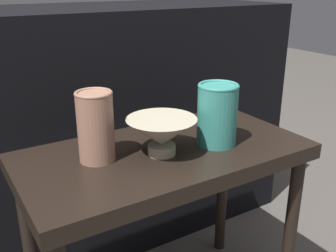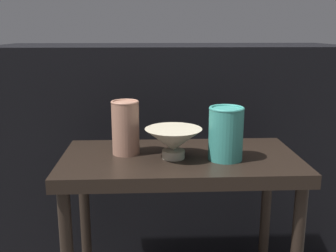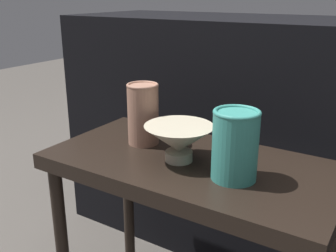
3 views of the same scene
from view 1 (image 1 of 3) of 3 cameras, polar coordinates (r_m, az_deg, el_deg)
table at (r=1.02m, az=-0.45°, el=-6.95°), size 0.72×0.38×0.53m
couch_backdrop at (r=1.47m, az=-11.10°, el=-0.09°), size 1.43×0.50×0.84m
bowl at (r=0.94m, az=-0.94°, el=-1.00°), size 0.17×0.17×0.09m
vase_textured_left at (r=0.91m, az=-10.47°, el=0.04°), size 0.09×0.09×0.17m
vase_colorful_right at (r=1.00m, az=7.17°, el=1.80°), size 0.10×0.10×0.16m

